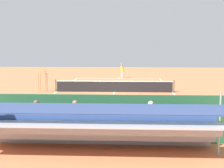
{
  "coord_description": "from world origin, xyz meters",
  "views": [
    {
      "loc": [
        -1.14,
        26.86,
        4.05
      ],
      "look_at": [
        0.0,
        4.0,
        1.2
      ],
      "focal_mm": 50.48,
      "sensor_mm": 36.0,
      "label": 1
    }
  ],
  "objects_px": {
    "tennis_player": "(122,70)",
    "courtside_bench": "(146,125)",
    "tennis_ball_near": "(119,80)",
    "umpire_chair": "(42,77)",
    "tennis_racket": "(119,78)",
    "equipment_bag": "(97,133)",
    "tennis_net": "(114,86)",
    "bleacher_stand": "(95,128)"
  },
  "relations": [
    {
      "from": "bleacher_stand",
      "to": "tennis_ball_near",
      "type": "bearing_deg",
      "value": -90.59
    },
    {
      "from": "tennis_player",
      "to": "courtside_bench",
      "type": "bearing_deg",
      "value": 93.47
    },
    {
      "from": "equipment_bag",
      "to": "tennis_ball_near",
      "type": "xyz_separation_m",
      "value": [
        -0.36,
        -22.53,
        -0.15
      ]
    },
    {
      "from": "courtside_bench",
      "to": "tennis_net",
      "type": "bearing_deg",
      "value": -81.55
    },
    {
      "from": "equipment_bag",
      "to": "bleacher_stand",
      "type": "bearing_deg",
      "value": 93.22
    },
    {
      "from": "umpire_chair",
      "to": "tennis_racket",
      "type": "xyz_separation_m",
      "value": [
        -6.25,
        -11.66,
        -1.3
      ]
    },
    {
      "from": "umpire_chair",
      "to": "tennis_racket",
      "type": "distance_m",
      "value": 13.29
    },
    {
      "from": "equipment_bag",
      "to": "tennis_net",
      "type": "bearing_deg",
      "value": -90.8
    },
    {
      "from": "umpire_chair",
      "to": "tennis_ball_near",
      "type": "xyz_separation_m",
      "value": [
        -6.37,
        -9.36,
        -1.28
      ]
    },
    {
      "from": "tennis_net",
      "to": "tennis_ball_near",
      "type": "height_order",
      "value": "tennis_net"
    },
    {
      "from": "tennis_player",
      "to": "tennis_racket",
      "type": "distance_m",
      "value": 1.09
    },
    {
      "from": "courtside_bench",
      "to": "equipment_bag",
      "type": "relative_size",
      "value": 2.0
    },
    {
      "from": "bleacher_stand",
      "to": "equipment_bag",
      "type": "distance_m",
      "value": 2.08
    },
    {
      "from": "bleacher_stand",
      "to": "courtside_bench",
      "type": "xyz_separation_m",
      "value": [
        -2.05,
        -2.07,
        -0.37
      ]
    },
    {
      "from": "equipment_bag",
      "to": "tennis_player",
      "type": "xyz_separation_m",
      "value": [
        -0.67,
        -24.73,
        0.84
      ]
    },
    {
      "from": "tennis_net",
      "to": "tennis_ball_near",
      "type": "bearing_deg",
      "value": -91.08
    },
    {
      "from": "tennis_net",
      "to": "tennis_racket",
      "type": "bearing_deg",
      "value": -90.27
    },
    {
      "from": "tennis_ball_near",
      "to": "tennis_net",
      "type": "bearing_deg",
      "value": 88.92
    },
    {
      "from": "tennis_ball_near",
      "to": "equipment_bag",
      "type": "bearing_deg",
      "value": 89.09
    },
    {
      "from": "tennis_net",
      "to": "tennis_ball_near",
      "type": "xyz_separation_m",
      "value": [
        -0.17,
        -9.13,
        -0.47
      ]
    },
    {
      "from": "umpire_chair",
      "to": "bleacher_stand",
      "type": "bearing_deg",
      "value": 112.05
    },
    {
      "from": "tennis_player",
      "to": "tennis_ball_near",
      "type": "xyz_separation_m",
      "value": [
        0.31,
        2.2,
        -0.98
      ]
    },
    {
      "from": "tennis_net",
      "to": "tennis_racket",
      "type": "height_order",
      "value": "tennis_net"
    },
    {
      "from": "tennis_net",
      "to": "tennis_player",
      "type": "bearing_deg",
      "value": -92.43
    },
    {
      "from": "umpire_chair",
      "to": "tennis_ball_near",
      "type": "distance_m",
      "value": 11.39
    },
    {
      "from": "tennis_net",
      "to": "tennis_player",
      "type": "height_order",
      "value": "tennis_player"
    },
    {
      "from": "equipment_bag",
      "to": "tennis_racket",
      "type": "xyz_separation_m",
      "value": [
        -0.24,
        -24.83,
        -0.16
      ]
    },
    {
      "from": "courtside_bench",
      "to": "tennis_player",
      "type": "height_order",
      "value": "tennis_player"
    },
    {
      "from": "tennis_net",
      "to": "tennis_player",
      "type": "distance_m",
      "value": 11.35
    },
    {
      "from": "equipment_bag",
      "to": "tennis_racket",
      "type": "relative_size",
      "value": 1.54
    },
    {
      "from": "courtside_bench",
      "to": "tennis_player",
      "type": "xyz_separation_m",
      "value": [
        1.49,
        -24.6,
        0.46
      ]
    },
    {
      "from": "tennis_net",
      "to": "equipment_bag",
      "type": "bearing_deg",
      "value": 89.2
    },
    {
      "from": "umpire_chair",
      "to": "tennis_player",
      "type": "bearing_deg",
      "value": -120.03
    },
    {
      "from": "umpire_chair",
      "to": "tennis_player",
      "type": "relative_size",
      "value": 1.11
    },
    {
      "from": "tennis_racket",
      "to": "tennis_ball_near",
      "type": "xyz_separation_m",
      "value": [
        -0.12,
        2.3,
        0.02
      ]
    },
    {
      "from": "umpire_chair",
      "to": "tennis_racket",
      "type": "bearing_deg",
      "value": -118.21
    },
    {
      "from": "bleacher_stand",
      "to": "umpire_chair",
      "type": "xyz_separation_m",
      "value": [
        6.12,
        -15.12,
        0.39
      ]
    },
    {
      "from": "tennis_racket",
      "to": "umpire_chair",
      "type": "bearing_deg",
      "value": 61.79
    },
    {
      "from": "tennis_net",
      "to": "bleacher_stand",
      "type": "height_order",
      "value": "bleacher_stand"
    },
    {
      "from": "umpire_chair",
      "to": "tennis_player",
      "type": "xyz_separation_m",
      "value": [
        -6.68,
        -11.56,
        -0.3
      ]
    },
    {
      "from": "courtside_bench",
      "to": "tennis_racket",
      "type": "distance_m",
      "value": 24.78
    },
    {
      "from": "bleacher_stand",
      "to": "equipment_bag",
      "type": "relative_size",
      "value": 10.07
    }
  ]
}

